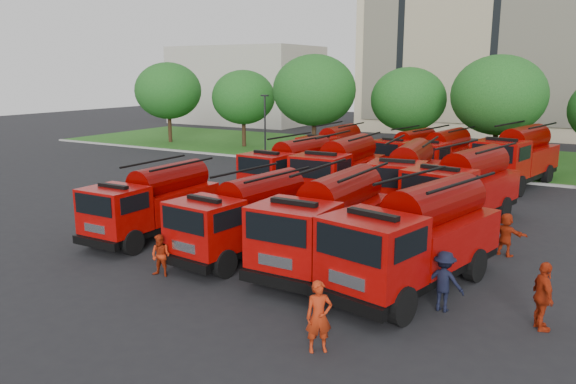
% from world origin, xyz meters
% --- Properties ---
extents(ground, '(140.00, 140.00, 0.00)m').
position_xyz_m(ground, '(0.00, 0.00, 0.00)').
color(ground, black).
rests_on(ground, ground).
extents(lawn, '(70.00, 16.00, 0.12)m').
position_xyz_m(lawn, '(0.00, 26.00, 0.06)').
color(lawn, '#1C4E15').
rests_on(lawn, ground).
extents(curb, '(70.00, 0.30, 0.14)m').
position_xyz_m(curb, '(0.00, 17.90, 0.07)').
color(curb, gray).
rests_on(curb, ground).
extents(apartment_building, '(30.00, 14.18, 25.00)m').
position_xyz_m(apartment_building, '(2.00, 47.94, 12.50)').
color(apartment_building, beige).
rests_on(apartment_building, ground).
extents(side_building, '(18.00, 12.00, 10.00)m').
position_xyz_m(side_building, '(-30.00, 44.00, 5.00)').
color(side_building, '#A49F92').
rests_on(side_building, ground).
extents(tree_0, '(6.30, 6.30, 7.70)m').
position_xyz_m(tree_0, '(-24.00, 22.00, 5.02)').
color(tree_0, '#382314').
rests_on(tree_0, ground).
extents(tree_1, '(5.71, 5.71, 6.98)m').
position_xyz_m(tree_1, '(-16.00, 23.00, 4.55)').
color(tree_1, '#382314').
rests_on(tree_1, ground).
extents(tree_2, '(6.72, 6.72, 8.22)m').
position_xyz_m(tree_2, '(-8.00, 21.50, 5.35)').
color(tree_2, '#382314').
rests_on(tree_2, ground).
extents(tree_3, '(5.88, 5.88, 7.19)m').
position_xyz_m(tree_3, '(-1.00, 24.00, 4.68)').
color(tree_3, '#382314').
rests_on(tree_3, ground).
extents(tree_4, '(6.55, 6.55, 8.01)m').
position_xyz_m(tree_4, '(6.00, 22.50, 5.22)').
color(tree_4, '#382314').
rests_on(tree_4, ground).
extents(lamp_post_0, '(0.60, 0.25, 5.11)m').
position_xyz_m(lamp_post_0, '(-10.00, 17.20, 2.90)').
color(lamp_post_0, black).
rests_on(lamp_post_0, ground).
extents(fire_truck_0, '(2.41, 6.49, 2.95)m').
position_xyz_m(fire_truck_0, '(-3.21, -2.17, 1.48)').
color(fire_truck_0, black).
rests_on(fire_truck_0, ground).
extents(fire_truck_1, '(2.93, 6.73, 2.98)m').
position_xyz_m(fire_truck_1, '(1.53, -2.24, 1.50)').
color(fire_truck_1, black).
rests_on(fire_truck_1, ground).
extents(fire_truck_2, '(2.68, 7.23, 3.28)m').
position_xyz_m(fire_truck_2, '(4.80, -1.86, 1.65)').
color(fire_truck_2, black).
rests_on(fire_truck_2, ground).
extents(fire_truck_3, '(4.11, 7.76, 3.36)m').
position_xyz_m(fire_truck_3, '(8.15, -2.29, 1.69)').
color(fire_truck_3, black).
rests_on(fire_truck_3, ground).
extents(fire_truck_4, '(3.02, 7.09, 3.14)m').
position_xyz_m(fire_truck_4, '(-2.13, 7.63, 1.58)').
color(fire_truck_4, black).
rests_on(fire_truck_4, ground).
extents(fire_truck_5, '(2.86, 7.44, 3.36)m').
position_xyz_m(fire_truck_5, '(0.79, 7.76, 1.69)').
color(fire_truck_5, black).
rests_on(fire_truck_5, ground).
extents(fire_truck_6, '(3.39, 7.53, 3.31)m').
position_xyz_m(fire_truck_6, '(4.51, 7.63, 1.67)').
color(fire_truck_6, black).
rests_on(fire_truck_6, ground).
extents(fire_truck_7, '(3.91, 7.82, 3.41)m').
position_xyz_m(fire_truck_7, '(7.62, 6.27, 1.71)').
color(fire_truck_7, black).
rests_on(fire_truck_7, ground).
extents(fire_truck_8, '(2.54, 6.86, 3.12)m').
position_xyz_m(fire_truck_8, '(-3.49, 15.80, 1.57)').
color(fire_truck_8, black).
rests_on(fire_truck_8, ground).
extents(fire_truck_9, '(3.30, 6.76, 2.95)m').
position_xyz_m(fire_truck_9, '(1.31, 17.50, 1.48)').
color(fire_truck_9, black).
rests_on(fire_truck_9, ground).
extents(fire_truck_10, '(3.31, 7.26, 3.19)m').
position_xyz_m(fire_truck_10, '(3.89, 16.12, 1.60)').
color(fire_truck_10, black).
rests_on(fire_truck_10, ground).
extents(fire_truck_11, '(4.19, 8.22, 3.57)m').
position_xyz_m(fire_truck_11, '(8.30, 16.81, 1.80)').
color(fire_truck_11, black).
rests_on(fire_truck_11, ground).
extents(firefighter_0, '(0.83, 0.81, 1.85)m').
position_xyz_m(firefighter_0, '(7.42, -7.63, 0.00)').
color(firefighter_0, '#9E240C').
rests_on(firefighter_0, ground).
extents(firefighter_1, '(0.77, 0.50, 1.47)m').
position_xyz_m(firefighter_1, '(0.36, -5.65, 0.00)').
color(firefighter_1, '#9E240C').
rests_on(firefighter_1, ground).
extents(firefighter_2, '(1.09, 1.30, 1.92)m').
position_xyz_m(firefighter_2, '(12.08, -3.52, 0.00)').
color(firefighter_2, '#9E240C').
rests_on(firefighter_2, ground).
extents(firefighter_3, '(1.19, 0.65, 1.81)m').
position_xyz_m(firefighter_3, '(9.44, -3.61, 0.00)').
color(firefighter_3, black).
rests_on(firefighter_3, ground).
extents(firefighter_4, '(1.10, 0.95, 1.91)m').
position_xyz_m(firefighter_4, '(-0.77, 4.71, 0.00)').
color(firefighter_4, black).
rests_on(firefighter_4, ground).
extents(firefighter_5, '(1.68, 1.13, 1.66)m').
position_xyz_m(firefighter_5, '(10.12, 2.60, 0.00)').
color(firefighter_5, '#9E240C').
rests_on(firefighter_5, ground).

